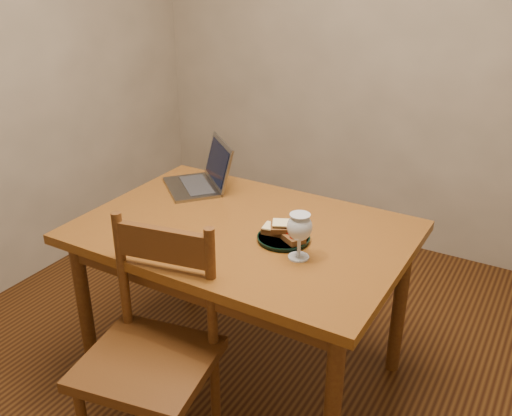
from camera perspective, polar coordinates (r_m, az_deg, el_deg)
The scene contains 10 objects.
floor at distance 2.67m, azimuth -0.01°, elevation -17.16°, with size 3.20×3.20×0.02m, color black.
back_wall at distance 3.50m, azimuth 13.97°, elevation 16.37°, with size 3.20×0.02×2.60m, color gray.
table at distance 2.34m, azimuth -1.24°, elevation -3.86°, with size 1.30×0.90×0.74m.
chair at distance 2.08m, azimuth -10.55°, elevation -13.34°, with size 0.51×0.49×0.47m.
plate at distance 2.20m, azimuth 2.77°, elevation -3.06°, with size 0.21×0.21×0.02m, color black.
sandwich_cheese at distance 2.21m, azimuth 2.12°, elevation -2.15°, with size 0.11×0.07×0.03m, color #381E0C, non-canonical shape.
sandwich_tomato at distance 2.16m, azimuth 3.59°, elevation -2.81°, with size 0.11×0.06×0.03m, color #381E0C, non-canonical shape.
sandwich_top at distance 2.18m, azimuth 2.86°, elevation -1.88°, with size 0.10×0.06×0.03m, color #381E0C, non-canonical shape.
milk_glass at distance 2.05m, azimuth 4.35°, elevation -2.82°, with size 0.09×0.09×0.18m, color white, non-canonical shape.
laptop at distance 2.67m, azimuth -5.22°, elevation 3.28°, with size 0.40×0.40×0.22m.
Camera 1 is at (1.00, -1.71, 1.78)m, focal length 40.00 mm.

